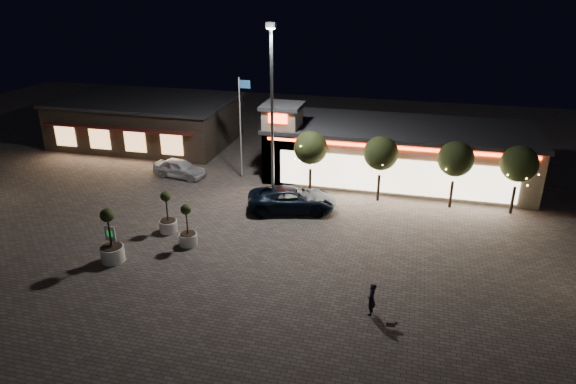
% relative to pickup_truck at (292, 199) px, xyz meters
% --- Properties ---
extents(ground, '(90.00, 90.00, 0.00)m').
position_rel_pickup_truck_xyz_m(ground, '(-3.40, -7.80, -0.83)').
color(ground, '#645951').
rests_on(ground, ground).
extents(retail_building, '(20.40, 8.40, 6.10)m').
position_rel_pickup_truck_xyz_m(retail_building, '(6.10, 8.02, 1.38)').
color(retail_building, tan).
rests_on(retail_building, ground).
extents(restaurant_building, '(16.40, 11.00, 4.30)m').
position_rel_pickup_truck_xyz_m(restaurant_building, '(-17.40, 12.18, 1.32)').
color(restaurant_building, '#382D23').
rests_on(restaurant_building, ground).
extents(floodlight_pole, '(0.60, 0.40, 12.38)m').
position_rel_pickup_truck_xyz_m(floodlight_pole, '(-1.40, 0.20, 6.18)').
color(floodlight_pole, gray).
rests_on(floodlight_pole, ground).
extents(flagpole, '(0.95, 0.10, 8.00)m').
position_rel_pickup_truck_xyz_m(flagpole, '(-5.31, 5.20, 3.91)').
color(flagpole, white).
rests_on(flagpole, ground).
extents(string_tree_a, '(2.42, 2.42, 4.79)m').
position_rel_pickup_truck_xyz_m(string_tree_a, '(0.60, 3.20, 2.73)').
color(string_tree_a, '#332319').
rests_on(string_tree_a, ground).
extents(string_tree_b, '(2.42, 2.42, 4.79)m').
position_rel_pickup_truck_xyz_m(string_tree_b, '(5.60, 3.20, 2.73)').
color(string_tree_b, '#332319').
rests_on(string_tree_b, ground).
extents(string_tree_c, '(2.42, 2.42, 4.79)m').
position_rel_pickup_truck_xyz_m(string_tree_c, '(10.60, 3.20, 2.73)').
color(string_tree_c, '#332319').
rests_on(string_tree_c, ground).
extents(string_tree_d, '(2.42, 2.42, 4.79)m').
position_rel_pickup_truck_xyz_m(string_tree_d, '(14.60, 3.20, 2.73)').
color(string_tree_d, '#332319').
rests_on(string_tree_d, ground).
extents(pickup_truck, '(6.51, 4.19, 1.67)m').
position_rel_pickup_truck_xyz_m(pickup_truck, '(0.00, 0.00, 0.00)').
color(pickup_truck, black).
rests_on(pickup_truck, ground).
extents(white_sedan, '(4.55, 2.34, 1.48)m').
position_rel_pickup_truck_xyz_m(white_sedan, '(-10.30, 4.07, -0.09)').
color(white_sedan, silver).
rests_on(white_sedan, ground).
extents(pedestrian, '(0.47, 0.64, 1.63)m').
position_rel_pickup_truck_xyz_m(pedestrian, '(6.48, -10.59, -0.02)').
color(pedestrian, black).
rests_on(pedestrian, ground).
extents(dog, '(0.53, 0.22, 0.28)m').
position_rel_pickup_truck_xyz_m(dog, '(7.56, -11.50, -0.55)').
color(dog, '#59514C').
rests_on(dog, ground).
extents(planter_left, '(1.12, 1.12, 2.76)m').
position_rel_pickup_truck_xyz_m(planter_left, '(-6.78, -5.05, 0.02)').
color(planter_left, silver).
rests_on(planter_left, ground).
extents(planter_mid, '(1.32, 1.32, 3.25)m').
position_rel_pickup_truck_xyz_m(planter_mid, '(-8.17, -9.17, 0.17)').
color(planter_mid, silver).
rests_on(planter_mid, ground).
extents(planter_right, '(1.08, 1.08, 2.65)m').
position_rel_pickup_truck_xyz_m(planter_right, '(-4.83, -6.36, -0.02)').
color(planter_right, silver).
rests_on(planter_right, ground).
extents(valet_sign, '(0.70, 0.13, 2.10)m').
position_rel_pickup_truck_xyz_m(valet_sign, '(-8.26, -9.01, 0.64)').
color(valet_sign, gray).
rests_on(valet_sign, ground).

